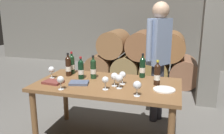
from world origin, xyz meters
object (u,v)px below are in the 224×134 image
at_px(wine_glass_0, 114,77).
at_px(leather_ledger, 79,83).
at_px(wine_glass_2, 51,70).
at_px(serving_plate, 164,90).
at_px(dining_table, 107,90).
at_px(wine_bottle_5, 72,64).
at_px(wine_glass_4, 105,80).
at_px(tasting_notebook, 53,82).
at_px(wine_bottle_0, 142,67).
at_px(sommelier_presenting, 159,51).
at_px(wine_glass_3, 61,80).
at_px(wine_glass_5, 137,86).
at_px(wine_bottle_4, 68,66).
at_px(wine_bottle_2, 93,69).
at_px(wine_bottle_1, 157,74).
at_px(wine_glass_6, 119,79).
at_px(wine_glass_1, 122,75).
at_px(wine_bottle_3, 81,69).

bearing_deg(wine_glass_0, leather_ledger, -173.66).
xyz_separation_m(wine_glass_2, serving_plate, (1.40, -0.06, -0.10)).
height_order(leather_ledger, serving_plate, leather_ledger).
xyz_separation_m(dining_table, wine_glass_0, (0.11, -0.08, 0.20)).
height_order(wine_bottle_5, wine_glass_4, wine_bottle_5).
height_order(wine_glass_0, tasting_notebook, wine_glass_0).
height_order(wine_bottle_0, sommelier_presenting, sommelier_presenting).
distance_m(leather_ledger, sommelier_presenting, 1.24).
bearing_deg(sommelier_presenting, wine_glass_3, -130.65).
height_order(wine_glass_4, wine_glass_5, wine_glass_5).
relative_size(wine_bottle_4, sommelier_presenting, 0.18).
bearing_deg(tasting_notebook, wine_glass_4, 2.34).
bearing_deg(wine_glass_4, wine_bottle_2, 127.04).
bearing_deg(wine_glass_2, wine_bottle_1, 4.39).
distance_m(wine_glass_4, tasting_notebook, 0.67).
height_order(wine_glass_4, tasting_notebook, wine_glass_4).
height_order(dining_table, wine_bottle_2, wine_bottle_2).
height_order(wine_glass_0, wine_glass_2, wine_glass_0).
height_order(wine_bottle_1, wine_glass_4, wine_bottle_1).
bearing_deg(tasting_notebook, wine_bottle_2, 45.29).
distance_m(dining_table, serving_plate, 0.68).
distance_m(wine_bottle_0, serving_plate, 0.53).
height_order(wine_bottle_0, wine_glass_5, wine_bottle_0).
height_order(wine_glass_4, sommelier_presenting, sommelier_presenting).
bearing_deg(wine_glass_5, wine_bottle_5, 149.48).
height_order(wine_bottle_0, wine_glass_2, wine_bottle_0).
height_order(wine_bottle_5, wine_glass_6, wine_bottle_5).
relative_size(wine_glass_1, wine_glass_5, 0.96).
bearing_deg(leather_ledger, wine_bottle_4, 119.68).
bearing_deg(wine_glass_2, wine_glass_3, -47.94).
bearing_deg(wine_bottle_1, serving_plate, -59.34).
bearing_deg(wine_bottle_3, wine_glass_5, -27.08).
height_order(dining_table, wine_glass_4, wine_glass_4).
bearing_deg(wine_bottle_3, wine_glass_3, -96.55).
bearing_deg(leather_ledger, wine_bottle_3, 92.50).
distance_m(wine_bottle_4, wine_glass_0, 0.73).
bearing_deg(tasting_notebook, wine_bottle_4, 90.13).
height_order(wine_glass_1, wine_glass_5, wine_glass_5).
bearing_deg(wine_bottle_2, sommelier_presenting, 39.03).
height_order(wine_bottle_2, serving_plate, wine_bottle_2).
bearing_deg(wine_glass_3, leather_ledger, 63.96).
relative_size(wine_bottle_1, wine_glass_0, 1.87).
height_order(wine_bottle_3, wine_glass_2, wine_bottle_3).
xyz_separation_m(wine_bottle_0, wine_bottle_2, (-0.59, -0.22, -0.01)).
xyz_separation_m(wine_bottle_2, serving_plate, (0.89, -0.20, -0.12)).
distance_m(wine_bottle_3, wine_bottle_5, 0.28).
bearing_deg(wine_glass_6, wine_bottle_3, 157.80).
relative_size(wine_bottle_0, wine_glass_0, 1.99).
bearing_deg(serving_plate, wine_bottle_3, 172.05).
relative_size(wine_bottle_4, wine_glass_4, 2.05).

